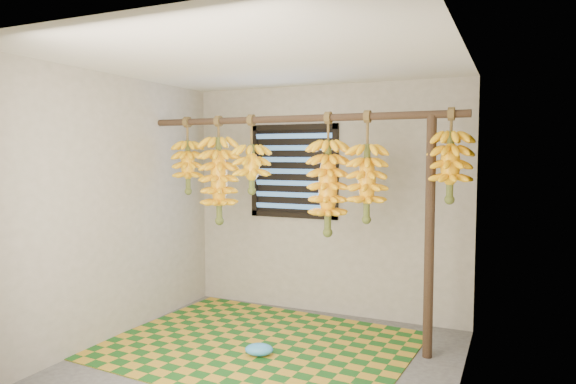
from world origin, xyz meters
The scene contains 16 objects.
floor centered at (0.00, 0.00, -0.01)m, with size 3.00×3.00×0.01m, color #464646.
ceiling centered at (0.00, 0.00, 2.40)m, with size 3.00×3.00×0.01m, color silver.
wall_back centered at (0.00, 1.50, 1.20)m, with size 3.00×0.01×2.40m, color gray.
wall_left centered at (-1.50, 0.00, 1.20)m, with size 0.01×3.00×2.40m, color gray.
wall_right centered at (1.50, 0.00, 1.20)m, with size 0.01×3.00×2.40m, color gray.
window centered at (-0.35, 1.48, 1.50)m, with size 1.00×0.04×1.00m.
hanging_pole centered at (0.00, 0.70, 2.00)m, with size 0.06×0.06×3.00m, color #412E1F.
support_post centered at (1.20, 0.70, 1.00)m, with size 0.08×0.08×2.00m, color #412E1F.
woven_mat centered at (-0.20, 0.35, 0.01)m, with size 2.56×2.05×0.01m, color #195218.
plastic_bag centered at (-0.08, 0.14, 0.06)m, with size 0.24×0.17×0.10m, color #3A96DA.
banana_bunch_a centered at (-1.16, 0.70, 1.56)m, with size 0.30×0.30×0.76m.
banana_bunch_b centered at (-0.80, 0.70, 1.43)m, with size 0.36×0.36×1.04m.
banana_bunch_c centered at (-0.44, 0.70, 1.55)m, with size 0.35×0.35×0.73m.
banana_bunch_d centered at (0.32, 0.70, 1.39)m, with size 0.34×0.34×1.08m.
banana_bunch_e centered at (0.67, 0.70, 1.44)m, with size 0.34×0.34×0.95m.
banana_bunch_f centered at (1.35, 0.70, 1.58)m, with size 0.33×0.33×0.75m.
Camera 1 is at (1.84, -3.56, 1.68)m, focal length 32.00 mm.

